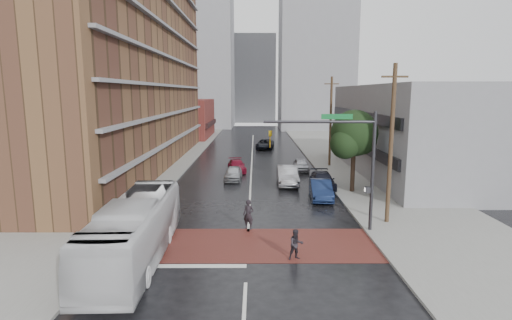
{
  "coord_description": "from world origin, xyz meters",
  "views": [
    {
      "loc": [
        0.43,
        -20.38,
        8.25
      ],
      "look_at": [
        0.48,
        7.72,
        3.5
      ],
      "focal_mm": 28.0,
      "sensor_mm": 36.0,
      "label": 1
    }
  ],
  "objects_px": {
    "car_travel_c": "(237,166)",
    "suv_travel": "(265,144)",
    "car_parked_mid": "(322,180)",
    "car_parked_near": "(321,190)",
    "car_parked_far": "(301,165)",
    "pedestrian_a": "(248,215)",
    "car_travel_a": "(233,173)",
    "pedestrian_b": "(296,245)",
    "car_travel_b": "(287,175)",
    "transit_bus": "(136,230)"
  },
  "relations": [
    {
      "from": "car_travel_c",
      "to": "suv_travel",
      "type": "height_order",
      "value": "suv_travel"
    },
    {
      "from": "suv_travel",
      "to": "car_parked_mid",
      "type": "distance_m",
      "value": 25.1
    },
    {
      "from": "suv_travel",
      "to": "car_parked_near",
      "type": "height_order",
      "value": "car_parked_near"
    },
    {
      "from": "car_parked_far",
      "to": "car_parked_mid",
      "type": "bearing_deg",
      "value": -82.64
    },
    {
      "from": "car_travel_c",
      "to": "pedestrian_a",
      "type": "bearing_deg",
      "value": -93.2
    },
    {
      "from": "car_travel_a",
      "to": "car_parked_mid",
      "type": "xyz_separation_m",
      "value": [
        7.98,
        -3.17,
        0.03
      ]
    },
    {
      "from": "pedestrian_b",
      "to": "car_travel_a",
      "type": "distance_m",
      "value": 18.81
    },
    {
      "from": "car_parked_near",
      "to": "car_parked_far",
      "type": "relative_size",
      "value": 1.21
    },
    {
      "from": "pedestrian_a",
      "to": "car_parked_mid",
      "type": "height_order",
      "value": "pedestrian_a"
    },
    {
      "from": "car_travel_b",
      "to": "car_parked_mid",
      "type": "xyz_separation_m",
      "value": [
        2.97,
        -1.38,
        -0.15
      ]
    },
    {
      "from": "transit_bus",
      "to": "car_parked_mid",
      "type": "bearing_deg",
      "value": 50.36
    },
    {
      "from": "car_parked_mid",
      "to": "pedestrian_a",
      "type": "bearing_deg",
      "value": -119.63
    },
    {
      "from": "pedestrian_a",
      "to": "suv_travel",
      "type": "distance_m",
      "value": 35.42
    },
    {
      "from": "car_travel_a",
      "to": "car_parked_far",
      "type": "relative_size",
      "value": 1.03
    },
    {
      "from": "pedestrian_b",
      "to": "car_parked_far",
      "type": "bearing_deg",
      "value": 68.22
    },
    {
      "from": "car_travel_a",
      "to": "car_travel_b",
      "type": "bearing_deg",
      "value": -17.4
    },
    {
      "from": "car_travel_a",
      "to": "car_travel_b",
      "type": "height_order",
      "value": "car_travel_b"
    },
    {
      "from": "car_travel_b",
      "to": "suv_travel",
      "type": "distance_m",
      "value": 23.37
    },
    {
      "from": "car_travel_c",
      "to": "car_travel_a",
      "type": "bearing_deg",
      "value": -100.05
    },
    {
      "from": "car_travel_a",
      "to": "transit_bus",
      "type": "bearing_deg",
      "value": -99.46
    },
    {
      "from": "pedestrian_a",
      "to": "car_travel_c",
      "type": "relative_size",
      "value": 0.44
    },
    {
      "from": "car_travel_a",
      "to": "car_parked_near",
      "type": "relative_size",
      "value": 0.85
    },
    {
      "from": "transit_bus",
      "to": "car_parked_far",
      "type": "distance_m",
      "value": 25.56
    },
    {
      "from": "car_travel_a",
      "to": "car_travel_b",
      "type": "xyz_separation_m",
      "value": [
        5.01,
        -1.79,
        0.18
      ]
    },
    {
      "from": "pedestrian_b",
      "to": "car_parked_mid",
      "type": "height_order",
      "value": "pedestrian_b"
    },
    {
      "from": "pedestrian_b",
      "to": "suv_travel",
      "type": "relative_size",
      "value": 0.31
    },
    {
      "from": "pedestrian_a",
      "to": "transit_bus",
      "type": "bearing_deg",
      "value": -117.03
    },
    {
      "from": "car_travel_b",
      "to": "car_parked_mid",
      "type": "height_order",
      "value": "car_travel_b"
    },
    {
      "from": "pedestrian_a",
      "to": "car_parked_near",
      "type": "relative_size",
      "value": 0.4
    },
    {
      "from": "pedestrian_a",
      "to": "car_parked_near",
      "type": "xyz_separation_m",
      "value": [
        5.55,
        7.0,
        -0.17
      ]
    },
    {
      "from": "car_parked_near",
      "to": "car_parked_far",
      "type": "bearing_deg",
      "value": 94.52
    },
    {
      "from": "transit_bus",
      "to": "car_travel_b",
      "type": "bearing_deg",
      "value": 60.16
    },
    {
      "from": "car_parked_mid",
      "to": "pedestrian_b",
      "type": "bearing_deg",
      "value": -103.3
    },
    {
      "from": "pedestrian_a",
      "to": "car_parked_near",
      "type": "distance_m",
      "value": 8.94
    },
    {
      "from": "car_parked_mid",
      "to": "car_parked_far",
      "type": "height_order",
      "value": "car_parked_mid"
    },
    {
      "from": "transit_bus",
      "to": "car_travel_b",
      "type": "height_order",
      "value": "transit_bus"
    },
    {
      "from": "car_travel_b",
      "to": "car_parked_near",
      "type": "bearing_deg",
      "value": -65.97
    },
    {
      "from": "car_travel_c",
      "to": "car_parked_far",
      "type": "xyz_separation_m",
      "value": [
        6.87,
        0.52,
        0.03
      ]
    },
    {
      "from": "car_travel_c",
      "to": "car_parked_far",
      "type": "height_order",
      "value": "car_parked_far"
    },
    {
      "from": "car_travel_b",
      "to": "car_parked_near",
      "type": "height_order",
      "value": "car_travel_b"
    },
    {
      "from": "pedestrian_a",
      "to": "pedestrian_b",
      "type": "height_order",
      "value": "pedestrian_a"
    },
    {
      "from": "transit_bus",
      "to": "car_travel_b",
      "type": "relative_size",
      "value": 2.19
    },
    {
      "from": "car_travel_c",
      "to": "car_parked_mid",
      "type": "xyz_separation_m",
      "value": [
        7.84,
        -7.43,
        0.07
      ]
    },
    {
      "from": "car_parked_far",
      "to": "car_travel_b",
      "type": "bearing_deg",
      "value": -106.53
    },
    {
      "from": "car_parked_mid",
      "to": "car_travel_a",
      "type": "bearing_deg",
      "value": 159.23
    },
    {
      "from": "car_parked_near",
      "to": "pedestrian_a",
      "type": "bearing_deg",
      "value": -125.03
    },
    {
      "from": "transit_bus",
      "to": "car_parked_near",
      "type": "distance_m",
      "value": 15.98
    },
    {
      "from": "pedestrian_b",
      "to": "car_parked_near",
      "type": "height_order",
      "value": "pedestrian_b"
    },
    {
      "from": "car_travel_b",
      "to": "car_parked_far",
      "type": "bearing_deg",
      "value": 73.25
    },
    {
      "from": "car_travel_c",
      "to": "car_parked_mid",
      "type": "height_order",
      "value": "car_parked_mid"
    }
  ]
}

